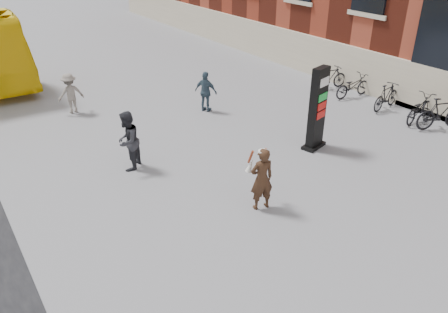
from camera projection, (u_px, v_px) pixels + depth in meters
ground at (232, 199)px, 11.37m from camera, size 100.00×100.00×0.00m
info_pylon at (317, 109)px, 13.45m from camera, size 0.92×0.61×2.63m
woman at (262, 178)px, 10.66m from camera, size 0.72×0.67×1.66m
pedestrian_a at (128, 141)px, 12.44m from camera, size 1.08×1.07×1.76m
pedestrian_b at (70, 93)px, 16.34m from camera, size 1.00×0.60×1.52m
pedestrian_c at (206, 92)px, 16.47m from camera, size 0.78×0.97×1.55m
bike_3 at (441, 113)px, 15.10m from camera, size 1.98×1.16×1.15m
bike_4 at (419, 108)px, 15.75m from camera, size 1.93×0.96×0.97m
bike_5 at (386, 96)px, 16.78m from camera, size 1.75×0.72×1.02m
bike_6 at (353, 86)px, 18.01m from camera, size 1.83×0.73×0.94m
bike_7 at (330, 78)px, 18.90m from camera, size 1.72×0.75×1.00m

